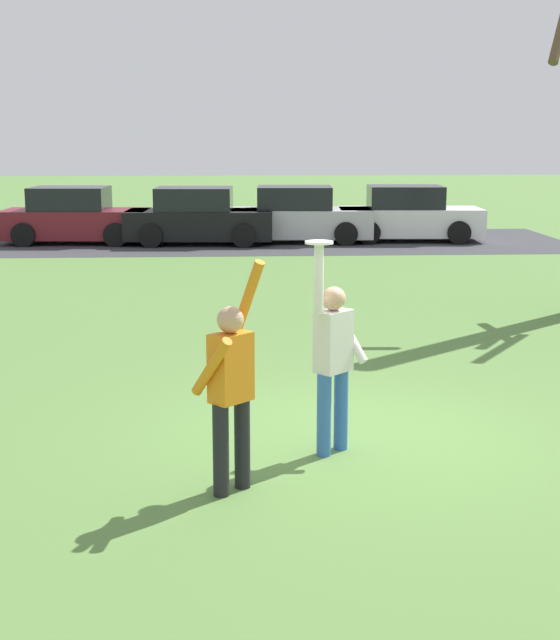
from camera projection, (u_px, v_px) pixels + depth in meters
ground_plane at (357, 434)px, 9.66m from camera, size 120.00×120.00×0.00m
person_catcher at (333, 355)px, 8.91m from camera, size 0.55×0.56×2.08m
person_defender at (231, 383)px, 7.91m from camera, size 0.65×0.66×2.05m
frisbee_disc at (319, 242)px, 8.53m from camera, size 0.26×0.26×0.02m
parked_car_maroon at (75, 217)px, 26.26m from camera, size 4.20×2.23×1.59m
parked_car_black at (198, 218)px, 26.06m from camera, size 4.20×2.23×1.59m
parked_car_silver at (298, 217)px, 26.53m from camera, size 4.20×2.23×1.59m
parked_car_white at (409, 216)px, 26.83m from camera, size 4.20×2.23×1.59m
parking_strip at (246, 242)px, 26.66m from camera, size 18.47×6.40×0.01m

